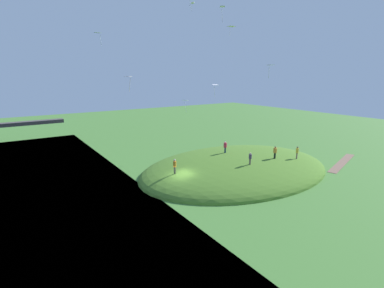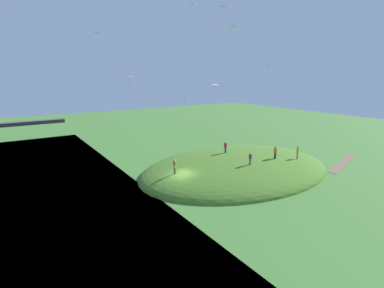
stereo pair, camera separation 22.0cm
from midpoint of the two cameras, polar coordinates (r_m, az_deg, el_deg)
ground_plane at (r=34.57m, az=-1.96°, el=-8.54°), size 160.00×160.00×0.00m
grass_hill at (r=41.09m, az=9.06°, el=-5.07°), size 28.73×20.59×4.37m
dirt_path at (r=49.29m, az=28.05°, el=-3.36°), size 12.02×4.68×0.04m
person_walking_path at (r=41.12m, az=6.86°, el=-0.35°), size 0.56×0.56×1.69m
person_near_shore at (r=34.11m, az=-3.31°, el=-4.10°), size 0.53×0.53×1.81m
person_on_hilltop at (r=36.66m, az=11.75°, el=-2.58°), size 0.52×0.52×1.56m
person_watching_kites at (r=42.28m, az=20.51°, el=-1.35°), size 0.43×0.43×1.78m
person_with_child at (r=40.28m, az=16.48°, el=-1.37°), size 0.62×0.62×1.70m
kite_1 at (r=41.05m, az=8.14°, el=22.21°), size 1.05×0.74×1.21m
kite_2 at (r=28.09m, az=-12.48°, el=12.79°), size 0.69×0.76×1.44m
kite_3 at (r=36.19m, az=4.82°, el=11.53°), size 0.78×0.57×1.64m
kite_4 at (r=47.07m, az=0.35°, el=26.26°), size 0.80×0.76×1.29m
kite_5 at (r=40.69m, az=6.32°, el=25.46°), size 1.00×1.07×2.02m
kite_6 at (r=46.15m, az=-1.09°, el=8.58°), size 0.97×1.11×2.01m
kite_7 at (r=38.59m, az=-18.05°, el=20.21°), size 0.88×0.68×1.79m
kite_8 at (r=32.90m, az=15.55°, el=14.82°), size 0.59×0.79×1.42m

